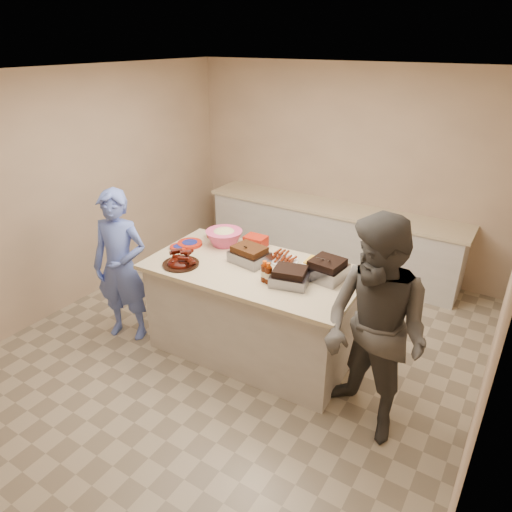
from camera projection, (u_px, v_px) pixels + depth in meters
The scene contains 20 objects.
room at pixel (243, 345), 4.86m from camera, with size 4.50×5.00×2.70m, color tan, non-canonical shape.
back_counter at pixel (330, 237), 6.35m from camera, with size 3.60×0.64×0.90m, color beige, non-canonical shape.
island at pixel (253, 350), 4.78m from camera, with size 2.06×1.08×0.97m, color beige, non-canonical shape.
rib_platter at pixel (181, 265), 4.41m from camera, with size 0.36×0.36×0.14m, color #3E0A03, non-canonical shape.
pulled_pork_tray at pixel (249, 262), 4.46m from camera, with size 0.36×0.27×0.11m, color #47230F.
brisket_tray at pixel (290, 284), 4.07m from camera, with size 0.33×0.27×0.10m, color black.
roasting_pan at pixel (326, 278), 4.17m from camera, with size 0.32×0.32×0.13m, color gray.
coleslaw_bowl at pixel (224, 244), 4.84m from camera, with size 0.39×0.39×0.27m, color #D94576, non-canonical shape.
sausage_plate at pixel (284, 261), 4.49m from camera, with size 0.29×0.29×0.05m, color silver.
mac_cheese_dish at pixel (319, 268), 4.34m from camera, with size 0.30×0.22×0.08m, color yellow.
bbq_bottle_a at pixel (264, 281), 4.12m from camera, with size 0.07×0.07×0.20m, color #3F1203.
bbq_bottle_b at pixel (268, 283), 4.09m from camera, with size 0.07×0.07×0.20m, color #3F1203.
mustard_bottle at pixel (241, 262), 4.47m from camera, with size 0.04×0.04×0.12m, color gold.
sauce_bowl at pixel (265, 260), 4.50m from camera, with size 0.14×0.04×0.14m, color silver.
plate_stack_large at pixel (190, 245), 4.83m from camera, with size 0.26×0.26×0.03m, color #AB200E.
plate_stack_small at pixel (179, 248), 4.75m from camera, with size 0.18×0.18×0.03m, color #AB200E.
plastic_cup at pixel (210, 237), 5.01m from camera, with size 0.09×0.08×0.09m, color #AD5524.
basket_stack at pixel (256, 246), 4.80m from camera, with size 0.22×0.17×0.11m, color #AB200E.
guest_blue at pixel (131, 333), 5.06m from camera, with size 0.60×1.64×0.39m, color #5C75D6.
guest_gray at pixel (362, 423), 3.88m from camera, with size 0.91×1.87×0.71m, color #524F49.
Camera 1 is at (2.23, -3.29, 2.97)m, focal length 32.00 mm.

